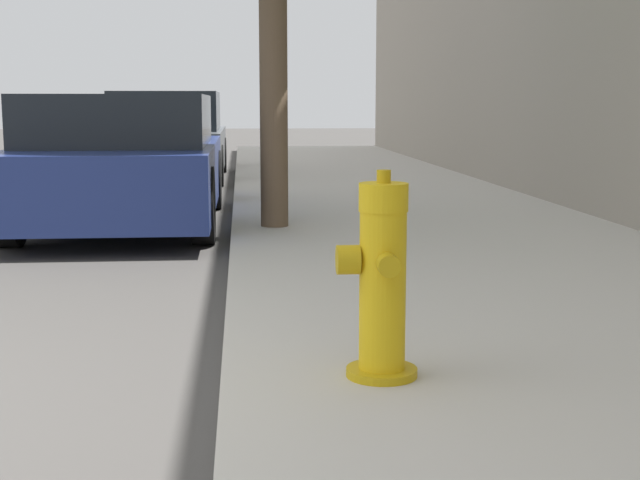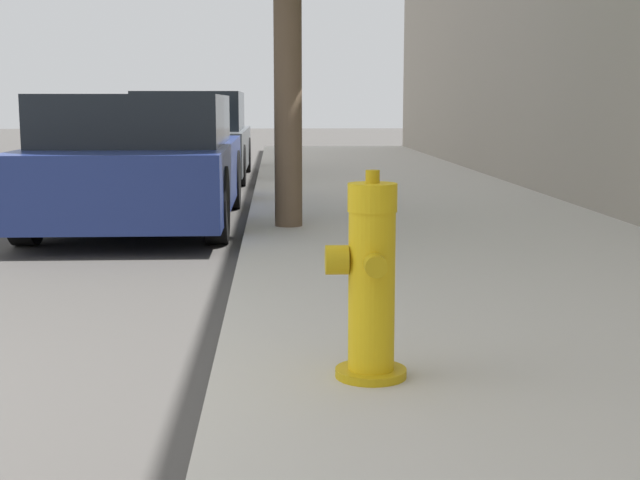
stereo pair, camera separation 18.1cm
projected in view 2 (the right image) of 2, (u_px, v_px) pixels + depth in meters
The scene contains 3 objects.
fire_hydrant at pixel (370, 283), 3.62m from camera, with size 0.34×0.35×0.85m.
parked_car_near at pixel (142, 161), 9.02m from camera, with size 1.87×4.26×1.31m.
parked_car_mid at pixel (193, 138), 14.47m from camera, with size 1.79×4.38×1.41m.
Camera 2 is at (2.43, -3.18, 1.24)m, focal length 50.00 mm.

